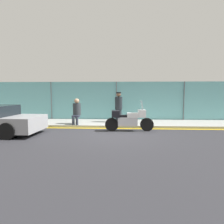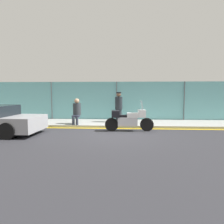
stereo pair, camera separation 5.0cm
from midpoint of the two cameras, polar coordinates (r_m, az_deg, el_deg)
ground_plane at (r=8.65m, az=0.28°, el=-6.30°), size 120.00×120.00×0.00m
sidewalk at (r=11.22m, az=0.95°, el=-3.23°), size 30.39×2.45×0.13m
curb_paint_stripe at (r=9.93m, az=0.66°, el=-4.73°), size 30.39×0.18×0.01m
storefront_fence at (r=12.42m, az=1.18°, el=2.99°), size 28.87×0.17×2.45m
motorcycle at (r=9.24m, az=4.69°, el=-2.01°), size 2.25×0.57×1.41m
officer_standing at (r=11.18m, az=1.78°, el=1.47°), size 0.41×0.41×1.68m
person_seated_on_curb at (r=10.66m, az=-10.21°, el=0.56°), size 0.42×0.70×1.35m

